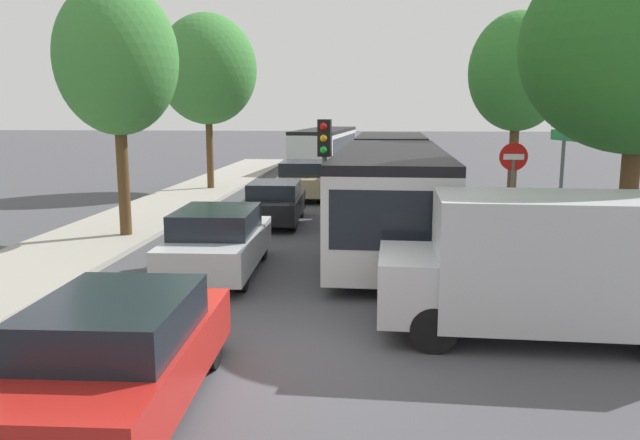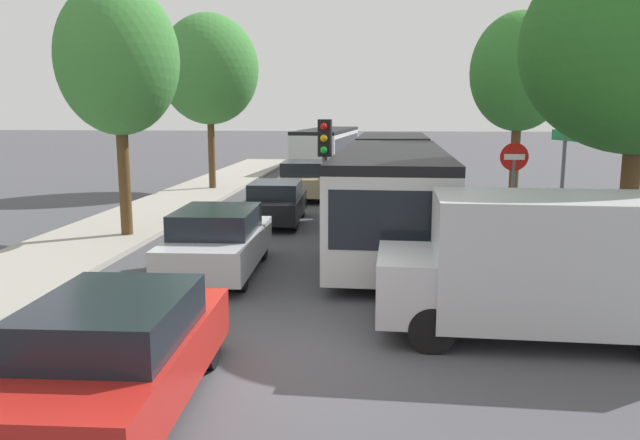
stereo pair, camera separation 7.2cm
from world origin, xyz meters
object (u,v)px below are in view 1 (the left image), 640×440
Objects in this scene: no_entry_sign at (512,180)px; tree_left_far at (207,69)px; queued_car_silver at (218,241)px; white_van at (551,263)px; traffic_light at (324,157)px; city_bus_rear at (326,146)px; queued_car_red at (120,354)px; articulated_bus at (391,176)px; queued_car_black at (275,203)px; direction_sign_post at (563,151)px; queued_car_tan at (303,179)px; tree_right_mid at (518,72)px; tree_left_mid at (114,64)px.

tree_left_far is at bearing -136.62° from no_entry_sign.
no_entry_sign is at bearing -70.72° from queued_car_silver.
traffic_light is at bearing -51.20° from white_van.
city_bus_rear is at bearing -163.97° from no_entry_sign.
no_entry_sign reaches higher than queued_car_silver.
city_bus_rear is 2.68× the size of queued_car_red.
articulated_bus is 3.83m from queued_car_black.
direction_sign_post reaches higher than no_entry_sign.
tree_left_far is at bearing -51.97° from direction_sign_post.
queued_car_red is 12.79m from queued_car_black.
queued_car_silver is at bearing 175.94° from queued_car_tan.
queued_car_black is 5.98m from queued_car_tan.
articulated_bus is 5.31m from traffic_light.
tree_right_mid reaches higher than queued_car_black.
queued_car_red is 0.61× the size of tree_left_mid.
articulated_bus is at bearing 23.51° from tree_left_mid.
tree_left_mid is at bearing -94.54° from no_entry_sign.
queued_car_silver is at bearing 175.73° from queued_car_black.
tree_right_mid is at bearing -148.40° from city_bus_rear.
tree_right_mid reaches higher than direction_sign_post.
tree_left_mid is at bearing 20.43° from queued_car_red.
queued_car_silver is at bearing -26.99° from white_van.
tree_left_far reaches higher than no_entry_sign.
queued_car_tan is 11.62m from no_entry_sign.
tree_left_mid is 10.72m from tree_left_far.
queued_car_red is 18.80m from tree_right_mid.
queued_car_red is at bearing -77.78° from tree_left_far.
articulated_bus is 1.53× the size of city_bus_rear.
articulated_bus is 6.49m from tree_right_mid.
city_bus_rear is 1.63× the size of tree_right_mid.
traffic_light is (-1.73, -4.93, 0.99)m from articulated_bus.
no_entry_sign is 16.26m from tree_left_far.
city_bus_rear is at bearing -1.28° from queued_car_tan.
tree_right_mid is at bearing 126.37° from articulated_bus.
articulated_bus is 6.51m from queued_car_tan.
queued_car_silver is 0.96× the size of queued_car_tan.
no_entry_sign is (6.47, -9.58, 1.10)m from queued_car_tan.
city_bus_rear is at bearing -167.91° from articulated_bus.
white_van is at bearing -34.90° from tree_left_mid.
articulated_bus is 11.53m from tree_left_far.
direction_sign_post reaches higher than queued_car_silver.
city_bus_rear is at bearing -1.64° from queued_car_red.
articulated_bus is at bearing -45.91° from direction_sign_post.
direction_sign_post is 12.32m from tree_left_mid.
queued_car_tan is at bearing -1.90° from queued_car_red.
traffic_light is 4.79m from no_entry_sign.
queued_car_tan is (-0.05, 18.76, 0.03)m from queued_car_red.
queued_car_black is 7.66m from no_entry_sign.
tree_right_mid is at bearing -107.77° from queued_car_tan.
no_entry_sign is at bearing 103.39° from traffic_light.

